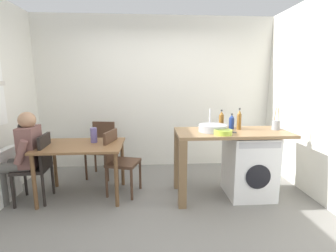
{
  "coord_description": "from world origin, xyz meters",
  "views": [
    {
      "loc": [
        -0.08,
        -2.75,
        1.59
      ],
      "look_at": [
        0.14,
        0.45,
        0.99
      ],
      "focal_mm": 26.03,
      "sensor_mm": 36.0,
      "label": 1
    }
  ],
  "objects_px": {
    "washing_machine": "(249,165)",
    "mixing_bowl": "(223,132)",
    "vase": "(94,135)",
    "bottle_clear_small": "(239,120)",
    "bottle_tall_green": "(221,120)",
    "seated_person": "(23,153)",
    "chair_spare_by_wall": "(102,146)",
    "utensil_crock": "(276,125)",
    "chair_opposite": "(118,158)",
    "dining_table": "(82,151)",
    "bottle_squat_brown": "(232,122)",
    "chair_person_seat": "(38,164)"
  },
  "relations": [
    {
      "from": "chair_spare_by_wall",
      "to": "utensil_crock",
      "type": "height_order",
      "value": "utensil_crock"
    },
    {
      "from": "chair_spare_by_wall",
      "to": "utensil_crock",
      "type": "xyz_separation_m",
      "value": [
        2.54,
        -0.84,
        0.48
      ]
    },
    {
      "from": "chair_person_seat",
      "to": "vase",
      "type": "height_order",
      "value": "vase"
    },
    {
      "from": "washing_machine",
      "to": "vase",
      "type": "relative_size",
      "value": 4.15
    },
    {
      "from": "bottle_clear_small",
      "to": "vase",
      "type": "distance_m",
      "value": 2.02
    },
    {
      "from": "washing_machine",
      "to": "utensil_crock",
      "type": "distance_m",
      "value": 0.67
    },
    {
      "from": "bottle_squat_brown",
      "to": "mixing_bowl",
      "type": "relative_size",
      "value": 0.96
    },
    {
      "from": "bottle_squat_brown",
      "to": "seated_person",
      "type": "bearing_deg",
      "value": -177.16
    },
    {
      "from": "bottle_tall_green",
      "to": "bottle_clear_small",
      "type": "height_order",
      "value": "bottle_clear_small"
    },
    {
      "from": "vase",
      "to": "bottle_clear_small",
      "type": "bearing_deg",
      "value": -3.57
    },
    {
      "from": "dining_table",
      "to": "bottle_squat_brown",
      "type": "bearing_deg",
      "value": 0.88
    },
    {
      "from": "chair_opposite",
      "to": "bottle_squat_brown",
      "type": "xyz_separation_m",
      "value": [
        1.59,
        -0.04,
        0.51
      ]
    },
    {
      "from": "chair_opposite",
      "to": "mixing_bowl",
      "type": "xyz_separation_m",
      "value": [
        1.37,
        -0.39,
        0.45
      ]
    },
    {
      "from": "bottle_clear_small",
      "to": "mixing_bowl",
      "type": "xyz_separation_m",
      "value": [
        -0.31,
        -0.29,
        -0.1
      ]
    },
    {
      "from": "bottle_tall_green",
      "to": "mixing_bowl",
      "type": "relative_size",
      "value": 1.15
    },
    {
      "from": "chair_opposite",
      "to": "dining_table",
      "type": "bearing_deg",
      "value": -65.68
    },
    {
      "from": "vase",
      "to": "bottle_squat_brown",
      "type": "bearing_deg",
      "value": -2.04
    },
    {
      "from": "chair_spare_by_wall",
      "to": "mixing_bowl",
      "type": "bearing_deg",
      "value": 159.02
    },
    {
      "from": "dining_table",
      "to": "bottle_clear_small",
      "type": "relative_size",
      "value": 3.69
    },
    {
      "from": "utensil_crock",
      "to": "vase",
      "type": "distance_m",
      "value": 2.52
    },
    {
      "from": "chair_person_seat",
      "to": "chair_opposite",
      "type": "relative_size",
      "value": 1.0
    },
    {
      "from": "seated_person",
      "to": "bottle_squat_brown",
      "type": "bearing_deg",
      "value": -91.02
    },
    {
      "from": "dining_table",
      "to": "chair_person_seat",
      "type": "relative_size",
      "value": 1.22
    },
    {
      "from": "bottle_squat_brown",
      "to": "vase",
      "type": "xyz_separation_m",
      "value": [
        -1.92,
        0.07,
        -0.17
      ]
    },
    {
      "from": "seated_person",
      "to": "bottle_clear_small",
      "type": "bearing_deg",
      "value": -92.24
    },
    {
      "from": "chair_spare_by_wall",
      "to": "bottle_clear_small",
      "type": "relative_size",
      "value": 3.02
    },
    {
      "from": "utensil_crock",
      "to": "bottle_squat_brown",
      "type": "bearing_deg",
      "value": 170.25
    },
    {
      "from": "chair_opposite",
      "to": "chair_spare_by_wall",
      "type": "bearing_deg",
      "value": -136.67
    },
    {
      "from": "seated_person",
      "to": "washing_machine",
      "type": "xyz_separation_m",
      "value": [
        3.0,
        -0.02,
        -0.24
      ]
    },
    {
      "from": "bottle_tall_green",
      "to": "bottle_squat_brown",
      "type": "bearing_deg",
      "value": -39.64
    },
    {
      "from": "bottle_clear_small",
      "to": "washing_machine",
      "type": "bearing_deg",
      "value": -35.12
    },
    {
      "from": "bottle_squat_brown",
      "to": "bottle_clear_small",
      "type": "distance_m",
      "value": 0.11
    },
    {
      "from": "dining_table",
      "to": "chair_opposite",
      "type": "relative_size",
      "value": 1.22
    },
    {
      "from": "bottle_tall_green",
      "to": "utensil_crock",
      "type": "relative_size",
      "value": 0.86
    },
    {
      "from": "chair_opposite",
      "to": "seated_person",
      "type": "height_order",
      "value": "seated_person"
    },
    {
      "from": "bottle_clear_small",
      "to": "chair_spare_by_wall",
      "type": "bearing_deg",
      "value": 158.6
    },
    {
      "from": "chair_opposite",
      "to": "seated_person",
      "type": "relative_size",
      "value": 0.75
    },
    {
      "from": "dining_table",
      "to": "seated_person",
      "type": "height_order",
      "value": "seated_person"
    },
    {
      "from": "washing_machine",
      "to": "bottle_squat_brown",
      "type": "height_order",
      "value": "bottle_squat_brown"
    },
    {
      "from": "bottle_squat_brown",
      "to": "vase",
      "type": "relative_size",
      "value": 1.05
    },
    {
      "from": "washing_machine",
      "to": "vase",
      "type": "xyz_separation_m",
      "value": [
        -2.14,
        0.22,
        0.41
      ]
    },
    {
      "from": "bottle_tall_green",
      "to": "vase",
      "type": "distance_m",
      "value": 1.81
    },
    {
      "from": "chair_opposite",
      "to": "seated_person",
      "type": "bearing_deg",
      "value": -65.59
    },
    {
      "from": "chair_person_seat",
      "to": "bottle_squat_brown",
      "type": "xyz_separation_m",
      "value": [
        2.61,
        0.13,
        0.51
      ]
    },
    {
      "from": "mixing_bowl",
      "to": "seated_person",
      "type": "bearing_deg",
      "value": 175.21
    },
    {
      "from": "dining_table",
      "to": "bottle_squat_brown",
      "type": "distance_m",
      "value": 2.1
    },
    {
      "from": "washing_machine",
      "to": "mixing_bowl",
      "type": "bearing_deg",
      "value": -156.04
    },
    {
      "from": "chair_opposite",
      "to": "washing_machine",
      "type": "xyz_separation_m",
      "value": [
        1.81,
        -0.19,
        -0.08
      ]
    },
    {
      "from": "utensil_crock",
      "to": "mixing_bowl",
      "type": "bearing_deg",
      "value": -162.89
    },
    {
      "from": "bottle_tall_green",
      "to": "chair_opposite",
      "type": "bearing_deg",
      "value": -177.71
    }
  ]
}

